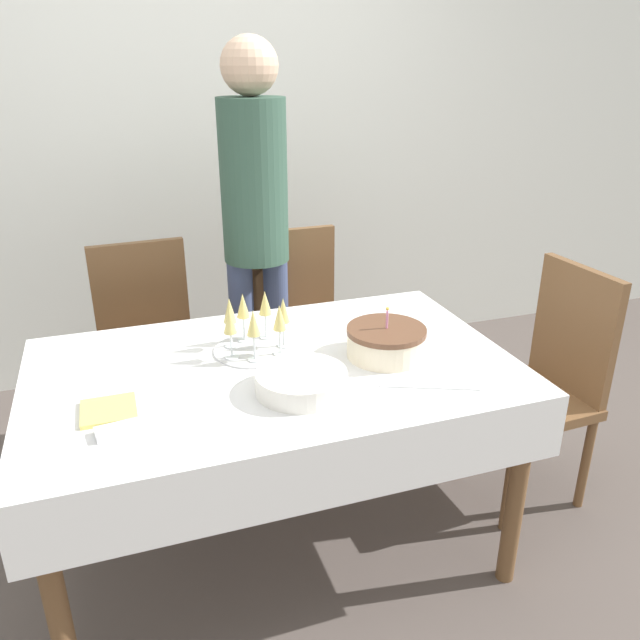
{
  "coord_description": "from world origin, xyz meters",
  "views": [
    {
      "loc": [
        -0.44,
        -1.74,
        1.65
      ],
      "look_at": [
        0.17,
        0.04,
        0.86
      ],
      "focal_mm": 35.0,
      "sensor_mm": 36.0,
      "label": 1
    }
  ],
  "objects_px": {
    "birthday_cake": "(386,342)",
    "plate_stack_main": "(301,382)",
    "champagne_tray": "(255,325)",
    "person_standing": "(255,210)",
    "dining_chair_far_left": "(149,346)",
    "dining_chair_right_end": "(545,376)",
    "dining_chair_far_right": "(301,325)"
  },
  "relations": [
    {
      "from": "birthday_cake",
      "to": "plate_stack_main",
      "type": "height_order",
      "value": "birthday_cake"
    },
    {
      "from": "birthday_cake",
      "to": "plate_stack_main",
      "type": "distance_m",
      "value": 0.36
    },
    {
      "from": "champagne_tray",
      "to": "plate_stack_main",
      "type": "height_order",
      "value": "champagne_tray"
    },
    {
      "from": "person_standing",
      "to": "dining_chair_far_left",
      "type": "bearing_deg",
      "value": -177.72
    },
    {
      "from": "champagne_tray",
      "to": "plate_stack_main",
      "type": "distance_m",
      "value": 0.33
    },
    {
      "from": "dining_chair_far_left",
      "to": "person_standing",
      "type": "xyz_separation_m",
      "value": [
        0.49,
        0.02,
        0.55
      ]
    },
    {
      "from": "dining_chair_far_left",
      "to": "dining_chair_right_end",
      "type": "distance_m",
      "value": 1.64
    },
    {
      "from": "dining_chair_right_end",
      "to": "birthday_cake",
      "type": "height_order",
      "value": "dining_chair_right_end"
    },
    {
      "from": "birthday_cake",
      "to": "person_standing",
      "type": "xyz_separation_m",
      "value": [
        -0.22,
        0.87,
        0.27
      ]
    },
    {
      "from": "dining_chair_right_end",
      "to": "dining_chair_far_right",
      "type": "bearing_deg",
      "value": 133.57
    },
    {
      "from": "dining_chair_far_right",
      "to": "champagne_tray",
      "type": "height_order",
      "value": "dining_chair_far_right"
    },
    {
      "from": "dining_chair_far_left",
      "to": "champagne_tray",
      "type": "bearing_deg",
      "value": -64.42
    },
    {
      "from": "dining_chair_far_right",
      "to": "plate_stack_main",
      "type": "bearing_deg",
      "value": -107.15
    },
    {
      "from": "dining_chair_far_left",
      "to": "person_standing",
      "type": "height_order",
      "value": "person_standing"
    },
    {
      "from": "dining_chair_far_right",
      "to": "dining_chair_right_end",
      "type": "xyz_separation_m",
      "value": [
        0.75,
        -0.79,
        0.0
      ]
    },
    {
      "from": "champagne_tray",
      "to": "dining_chair_far_right",
      "type": "bearing_deg",
      "value": 61.35
    },
    {
      "from": "birthday_cake",
      "to": "plate_stack_main",
      "type": "xyz_separation_m",
      "value": [
        -0.34,
        -0.14,
        -0.02
      ]
    },
    {
      "from": "dining_chair_far_right",
      "to": "birthday_cake",
      "type": "height_order",
      "value": "dining_chair_far_right"
    },
    {
      "from": "dining_chair_far_right",
      "to": "person_standing",
      "type": "xyz_separation_m",
      "value": [
        -0.19,
        0.02,
        0.55
      ]
    },
    {
      "from": "dining_chair_far_left",
      "to": "dining_chair_right_end",
      "type": "relative_size",
      "value": 1.0
    },
    {
      "from": "champagne_tray",
      "to": "plate_stack_main",
      "type": "bearing_deg",
      "value": -79.25
    },
    {
      "from": "dining_chair_far_left",
      "to": "birthday_cake",
      "type": "bearing_deg",
      "value": -49.84
    },
    {
      "from": "plate_stack_main",
      "to": "person_standing",
      "type": "bearing_deg",
      "value": 83.5
    },
    {
      "from": "person_standing",
      "to": "dining_chair_right_end",
      "type": "bearing_deg",
      "value": -40.7
    },
    {
      "from": "dining_chair_far_left",
      "to": "person_standing",
      "type": "bearing_deg",
      "value": 2.28
    },
    {
      "from": "champagne_tray",
      "to": "person_standing",
      "type": "distance_m",
      "value": 0.74
    },
    {
      "from": "person_standing",
      "to": "dining_chair_far_right",
      "type": "bearing_deg",
      "value": -5.87
    },
    {
      "from": "dining_chair_far_left",
      "to": "dining_chair_right_end",
      "type": "bearing_deg",
      "value": -28.83
    },
    {
      "from": "dining_chair_far_right",
      "to": "dining_chair_right_end",
      "type": "bearing_deg",
      "value": -46.43
    },
    {
      "from": "plate_stack_main",
      "to": "dining_chair_far_right",
      "type": "bearing_deg",
      "value": 72.85
    },
    {
      "from": "dining_chair_right_end",
      "to": "birthday_cake",
      "type": "distance_m",
      "value": 0.77
    },
    {
      "from": "dining_chair_far_left",
      "to": "birthday_cake",
      "type": "xyz_separation_m",
      "value": [
        0.71,
        -0.85,
        0.28
      ]
    }
  ]
}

